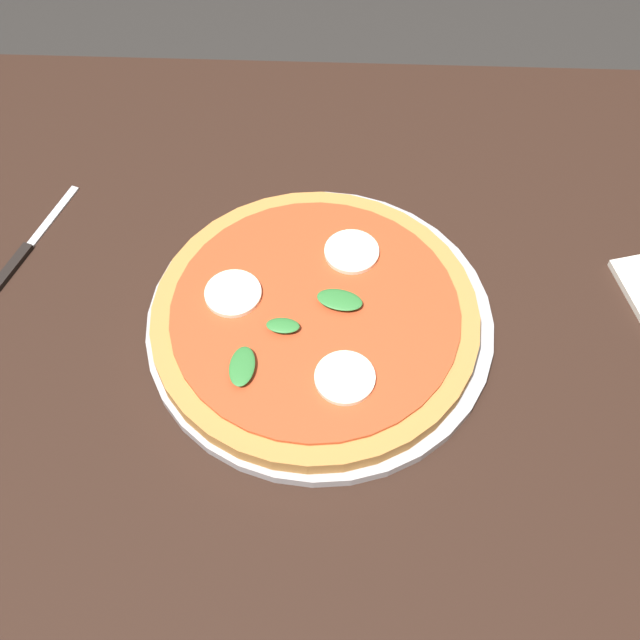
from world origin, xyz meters
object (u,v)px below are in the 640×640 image
object	(u,v)px
serving_tray	(320,322)
knife	(25,250)
dining_table	(366,410)
pizza	(315,317)

from	to	relation	value
serving_tray	knife	size ratio (longest dim) A/B	2.25
serving_tray	knife	bearing A→B (deg)	-14.67
serving_tray	dining_table	bearing A→B (deg)	141.50
serving_tray	pizza	distance (m)	0.02
serving_tray	pizza	xyz separation A→B (m)	(0.00, 0.00, 0.02)
dining_table	knife	size ratio (longest dim) A/B	8.71
dining_table	knife	bearing A→B (deg)	-18.55
pizza	knife	xyz separation A→B (m)	(0.32, -0.09, -0.02)
dining_table	pizza	world-z (taller)	pizza
pizza	dining_table	bearing A→B (deg)	147.38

